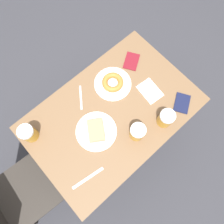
% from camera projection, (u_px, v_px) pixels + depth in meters
% --- Properties ---
extents(ground_plane, '(8.00, 8.00, 0.00)m').
position_uv_depth(ground_plane, '(112.00, 136.00, 2.02)').
color(ground_plane, '#333338').
extents(table, '(0.69, 1.04, 0.72)m').
position_uv_depth(table, '(112.00, 116.00, 1.39)').
color(table, brown).
rests_on(table, ground_plane).
extents(chair, '(0.43, 0.43, 0.90)m').
position_uv_depth(chair, '(3.00, 205.00, 1.34)').
color(chair, '#2D2823').
rests_on(chair, ground_plane).
extents(plate_with_cake, '(0.24, 0.24, 0.05)m').
position_uv_depth(plate_with_cake, '(96.00, 131.00, 1.28)').
color(plate_with_cake, white).
rests_on(plate_with_cake, table).
extents(plate_with_donut, '(0.23, 0.23, 0.05)m').
position_uv_depth(plate_with_donut, '(113.00, 83.00, 1.37)').
color(plate_with_donut, white).
rests_on(plate_with_donut, table).
extents(beer_mug_left, '(0.09, 0.09, 0.12)m').
position_uv_depth(beer_mug_left, '(137.00, 132.00, 1.23)').
color(beer_mug_left, '#C68C23').
rests_on(beer_mug_left, table).
extents(beer_mug_center, '(0.09, 0.09, 0.12)m').
position_uv_depth(beer_mug_center, '(28.00, 133.00, 1.23)').
color(beer_mug_center, '#C68C23').
rests_on(beer_mug_center, table).
extents(beer_mug_right, '(0.09, 0.09, 0.12)m').
position_uv_depth(beer_mug_right, '(166.00, 118.00, 1.26)').
color(beer_mug_right, '#C68C23').
rests_on(beer_mug_right, table).
extents(napkin_folded, '(0.16, 0.12, 0.00)m').
position_uv_depth(napkin_folded, '(150.00, 91.00, 1.37)').
color(napkin_folded, white).
rests_on(napkin_folded, table).
extents(fork, '(0.14, 0.10, 0.00)m').
position_uv_depth(fork, '(81.00, 98.00, 1.36)').
color(fork, silver).
rests_on(fork, table).
extents(knife, '(0.05, 0.20, 0.00)m').
position_uv_depth(knife, '(88.00, 178.00, 1.21)').
color(knife, silver).
rests_on(knife, table).
extents(passport_near_edge, '(0.14, 0.15, 0.01)m').
position_uv_depth(passport_near_edge, '(182.00, 103.00, 1.35)').
color(passport_near_edge, '#141938').
rests_on(passport_near_edge, table).
extents(passport_far_edge, '(0.14, 0.15, 0.01)m').
position_uv_depth(passport_far_edge, '(131.00, 61.00, 1.44)').
color(passport_far_edge, maroon).
rests_on(passport_far_edge, table).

